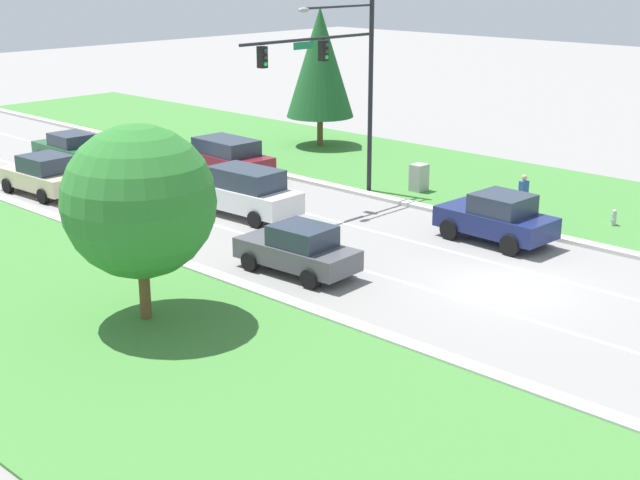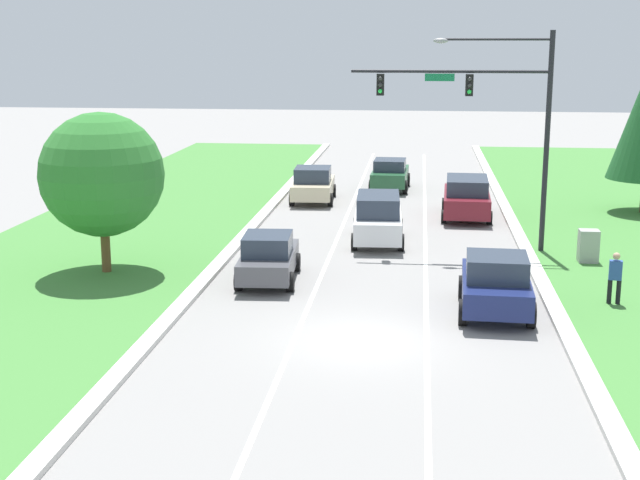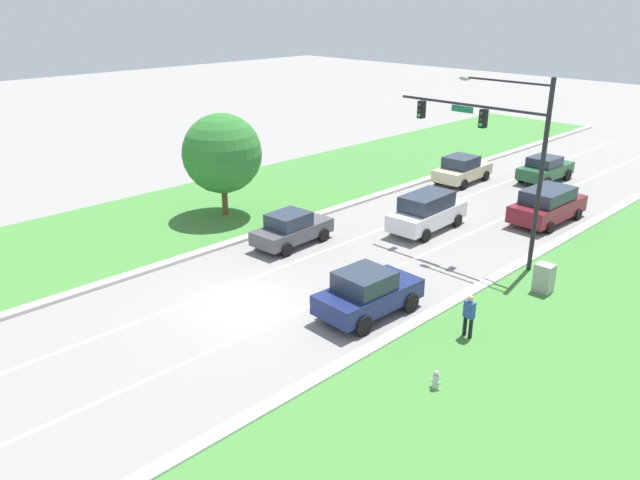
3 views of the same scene
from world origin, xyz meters
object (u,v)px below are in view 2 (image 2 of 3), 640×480
at_px(graphite_sedan, 268,258).
at_px(oak_near_left_tree, 102,175).
at_px(utility_cabinet, 588,247).
at_px(pedestrian, 615,277).
at_px(navy_sedan, 496,284).
at_px(white_suv, 378,218).
at_px(burgundy_suv, 467,197).
at_px(champagne_sedan, 313,184).
at_px(forest_sedan, 390,174).
at_px(traffic_signal_mast, 493,108).

xyz_separation_m(graphite_sedan, oak_near_left_tree, (-5.79, 0.34, 2.67)).
xyz_separation_m(utility_cabinet, pedestrian, (-0.16, -5.31, 0.30)).
height_order(navy_sedan, oak_near_left_tree, oak_near_left_tree).
relative_size(white_suv, graphite_sedan, 1.14).
xyz_separation_m(navy_sedan, pedestrian, (3.67, 1.14, 0.02)).
bearing_deg(pedestrian, burgundy_suv, -65.30).
distance_m(champagne_sedan, utility_cabinet, 16.33).
bearing_deg(champagne_sedan, forest_sedan, 44.47).
distance_m(burgundy_suv, pedestrian, 14.14).
distance_m(traffic_signal_mast, forest_sedan, 15.33).
height_order(navy_sedan, forest_sedan, navy_sedan).
height_order(traffic_signal_mast, navy_sedan, traffic_signal_mast).
xyz_separation_m(traffic_signal_mast, graphite_sedan, (-7.65, -5.25, -4.69)).
bearing_deg(graphite_sedan, forest_sedan, 76.61).
relative_size(burgundy_suv, utility_cabinet, 3.95).
relative_size(forest_sedan, utility_cabinet, 3.49).
xyz_separation_m(navy_sedan, utility_cabinet, (3.83, 6.45, -0.28)).
bearing_deg(utility_cabinet, navy_sedan, -120.71).
bearing_deg(burgundy_suv, pedestrian, -72.40).
height_order(white_suv, graphite_sedan, white_suv).
bearing_deg(graphite_sedan, pedestrian, -12.00).
height_order(forest_sedan, champagne_sedan, champagne_sedan).
bearing_deg(traffic_signal_mast, burgundy_suv, 94.08).
xyz_separation_m(burgundy_suv, navy_sedan, (0.16, -14.76, -0.04)).
height_order(forest_sedan, pedestrian, pedestrian).
relative_size(navy_sedan, forest_sedan, 0.98).
relative_size(burgundy_suv, navy_sedan, 1.16).
bearing_deg(forest_sedan, utility_cabinet, -61.64).
xyz_separation_m(burgundy_suv, oak_near_left_tree, (-12.97, -11.59, 2.54)).
distance_m(graphite_sedan, forest_sedan, 19.53).
bearing_deg(graphite_sedan, oak_near_left_tree, 173.27).
distance_m(burgundy_suv, oak_near_left_tree, 17.57).
bearing_deg(utility_cabinet, champagne_sedan, 134.65).
xyz_separation_m(traffic_signal_mast, champagne_sedan, (-7.96, 9.99, -4.65)).
distance_m(navy_sedan, utility_cabinet, 7.51).
bearing_deg(utility_cabinet, oak_near_left_tree, -169.05).
xyz_separation_m(burgundy_suv, champagne_sedan, (-7.49, 3.31, -0.08)).
bearing_deg(navy_sedan, pedestrian, 19.51).
xyz_separation_m(champagne_sedan, pedestrian, (11.32, -16.93, 0.07)).
bearing_deg(pedestrian, navy_sedan, 26.28).
height_order(champagne_sedan, oak_near_left_tree, oak_near_left_tree).
distance_m(forest_sedan, champagne_sedan, 5.45).
relative_size(traffic_signal_mast, champagne_sedan, 1.83).
bearing_deg(pedestrian, forest_sedan, -61.07).
xyz_separation_m(white_suv, utility_cabinet, (7.78, -2.71, -0.37)).
height_order(burgundy_suv, utility_cabinet, burgundy_suv).
bearing_deg(traffic_signal_mast, pedestrian, -64.17).
bearing_deg(white_suv, navy_sedan, -69.20).
xyz_separation_m(traffic_signal_mast, white_suv, (-4.26, 1.09, -4.51)).
bearing_deg(navy_sedan, white_suv, 115.51).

